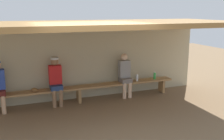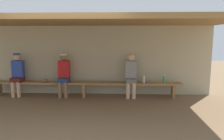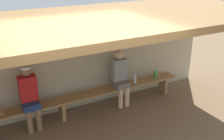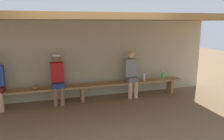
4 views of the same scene
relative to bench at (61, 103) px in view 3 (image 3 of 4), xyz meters
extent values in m
cube|color=#B7AD8C|center=(0.00, 0.45, 0.71)|extent=(8.00, 0.20, 2.20)
cube|color=olive|center=(0.00, -0.85, 1.87)|extent=(8.00, 2.80, 0.12)
cube|color=#9E7547|center=(0.00, 0.00, 0.05)|extent=(6.00, 0.36, 0.05)
cube|color=#9E7547|center=(0.00, 0.00, -0.18)|extent=(0.08, 0.29, 0.41)
cube|color=#9E7547|center=(2.75, 0.00, -0.18)|extent=(0.08, 0.29, 0.41)
cube|color=navy|center=(-0.64, -0.02, 0.14)|extent=(0.32, 0.40, 0.14)
cylinder|color=#8C6647|center=(-0.73, -0.18, -0.15)|extent=(0.11, 0.11, 0.48)
cylinder|color=#8C6647|center=(-0.55, -0.18, -0.15)|extent=(0.11, 0.11, 0.48)
cube|color=red|center=(-0.64, 0.06, 0.47)|extent=(0.34, 0.20, 0.52)
sphere|color=#8C6647|center=(-0.64, 0.06, 0.84)|extent=(0.21, 0.21, 0.21)
cylinder|color=white|center=(-0.64, 0.02, 0.93)|extent=(0.21, 0.21, 0.05)
cube|color=slate|center=(1.45, -0.02, 0.14)|extent=(0.32, 0.40, 0.14)
cylinder|color=beige|center=(1.36, -0.18, -0.15)|extent=(0.11, 0.11, 0.48)
cylinder|color=beige|center=(1.54, -0.18, -0.15)|extent=(0.11, 0.11, 0.48)
cube|color=gray|center=(1.45, 0.06, 0.47)|extent=(0.34, 0.20, 0.52)
sphere|color=beige|center=(1.45, 0.06, 0.84)|extent=(0.21, 0.21, 0.21)
cylinder|color=silver|center=(1.85, -0.02, 0.17)|extent=(0.08, 0.08, 0.19)
cylinder|color=white|center=(1.85, -0.02, 0.27)|extent=(0.05, 0.05, 0.02)
cylinder|color=green|center=(2.47, -0.02, 0.18)|extent=(0.07, 0.07, 0.21)
cylinder|color=white|center=(2.47, -0.02, 0.30)|extent=(0.05, 0.05, 0.02)
ellipsoid|color=olive|center=(-1.21, -0.01, 0.12)|extent=(0.25, 0.29, 0.09)
camera|label=1|loc=(-1.68, -7.11, 2.21)|focal=42.22mm
camera|label=2|loc=(1.12, -6.42, 1.47)|focal=33.99mm
camera|label=3|loc=(-1.47, -4.94, 2.81)|focal=43.05mm
camera|label=4|loc=(-0.84, -5.79, 1.77)|focal=35.14mm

